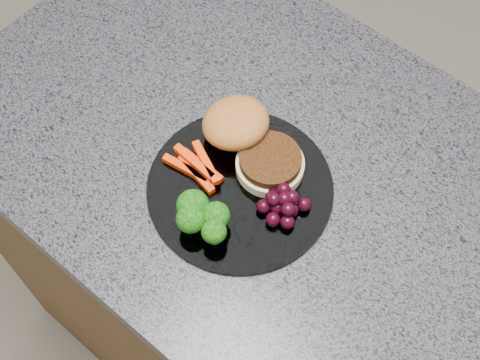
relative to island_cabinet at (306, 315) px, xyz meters
name	(u,v)px	position (x,y,z in m)	size (l,w,h in m)	color
island_cabinet	(306,315)	(0.00, 0.00, 0.00)	(1.20, 0.60, 0.86)	brown
countertop	(333,213)	(0.00, 0.00, 0.45)	(1.20, 0.60, 0.04)	#555560
plate	(240,188)	(-0.12, -0.06, 0.47)	(0.26, 0.26, 0.01)	white
burger	(248,139)	(-0.15, -0.01, 0.50)	(0.18, 0.12, 0.05)	#FAE6B0
carrot_sticks	(197,167)	(-0.18, -0.08, 0.48)	(0.09, 0.05, 0.02)	#FE3804
broccoli	(201,216)	(-0.12, -0.14, 0.51)	(0.08, 0.06, 0.05)	#629937
grape_bunch	(282,203)	(-0.05, -0.05, 0.49)	(0.07, 0.06, 0.03)	black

